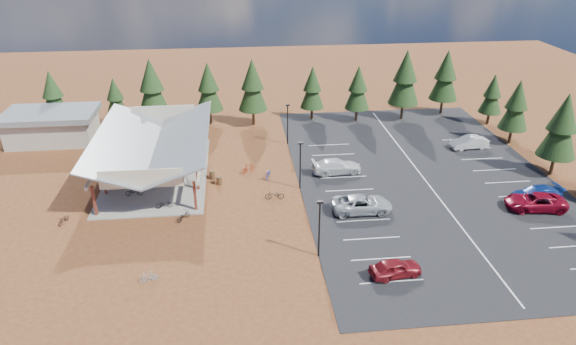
% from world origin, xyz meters
% --- Properties ---
extents(ground, '(140.00, 140.00, 0.00)m').
position_xyz_m(ground, '(0.00, 0.00, 0.00)').
color(ground, '#612919').
rests_on(ground, ground).
extents(asphalt_lot, '(27.00, 44.00, 0.04)m').
position_xyz_m(asphalt_lot, '(18.50, 3.00, 0.02)').
color(asphalt_lot, black).
rests_on(asphalt_lot, ground).
extents(concrete_pad, '(10.60, 18.60, 0.10)m').
position_xyz_m(concrete_pad, '(-10.00, 7.00, 0.05)').
color(concrete_pad, gray).
rests_on(concrete_pad, ground).
extents(bike_pavilion, '(11.65, 19.40, 4.97)m').
position_xyz_m(bike_pavilion, '(-10.00, 7.00, 3.82)').
color(bike_pavilion, maroon).
rests_on(bike_pavilion, concrete_pad).
extents(outbuilding, '(11.00, 7.00, 3.90)m').
position_xyz_m(outbuilding, '(-24.00, 18.00, 2.03)').
color(outbuilding, '#ADA593').
rests_on(outbuilding, ground).
extents(lamp_post_0, '(0.50, 0.25, 5.14)m').
position_xyz_m(lamp_post_0, '(5.00, -10.00, 2.98)').
color(lamp_post_0, black).
rests_on(lamp_post_0, ground).
extents(lamp_post_1, '(0.50, 0.25, 5.14)m').
position_xyz_m(lamp_post_1, '(5.00, 2.00, 2.98)').
color(lamp_post_1, black).
rests_on(lamp_post_1, ground).
extents(lamp_post_2, '(0.50, 0.25, 5.14)m').
position_xyz_m(lamp_post_2, '(5.00, 14.00, 2.98)').
color(lamp_post_2, black).
rests_on(lamp_post_2, ground).
extents(trash_bin_0, '(0.60, 0.60, 0.90)m').
position_xyz_m(trash_bin_0, '(-4.03, 5.27, 0.45)').
color(trash_bin_0, '#4F351C').
rests_on(trash_bin_0, ground).
extents(trash_bin_1, '(0.60, 0.60, 0.90)m').
position_xyz_m(trash_bin_1, '(-3.26, 3.82, 0.45)').
color(trash_bin_1, '#4F351C').
rests_on(trash_bin_1, ground).
extents(pine_0, '(3.37, 3.37, 7.85)m').
position_xyz_m(pine_0, '(-24.67, 22.42, 4.79)').
color(pine_0, '#382314').
rests_on(pine_0, ground).
extents(pine_1, '(2.84, 2.84, 6.62)m').
position_xyz_m(pine_1, '(-16.95, 22.70, 4.04)').
color(pine_1, '#382314').
rests_on(pine_1, ground).
extents(pine_2, '(4.04, 4.04, 9.42)m').
position_xyz_m(pine_2, '(-11.82, 21.06, 5.75)').
color(pine_2, '#382314').
rests_on(pine_2, ground).
extents(pine_3, '(3.62, 3.62, 8.44)m').
position_xyz_m(pine_3, '(-4.67, 22.14, 5.16)').
color(pine_3, '#382314').
rests_on(pine_3, ground).
extents(pine_4, '(3.86, 3.86, 8.99)m').
position_xyz_m(pine_4, '(1.12, 21.18, 5.49)').
color(pine_4, '#382314').
rests_on(pine_4, ground).
extents(pine_5, '(3.23, 3.23, 7.53)m').
position_xyz_m(pine_5, '(9.26, 22.29, 4.59)').
color(pine_5, '#382314').
rests_on(pine_5, ground).
extents(pine_6, '(3.34, 3.34, 7.78)m').
position_xyz_m(pine_6, '(15.26, 21.06, 4.75)').
color(pine_6, '#382314').
rests_on(pine_6, ground).
extents(pine_7, '(4.18, 4.18, 9.74)m').
position_xyz_m(pine_7, '(21.72, 21.13, 5.95)').
color(pine_7, '#382314').
rests_on(pine_7, ground).
extents(pine_8, '(3.94, 3.94, 9.19)m').
position_xyz_m(pine_8, '(28.03, 22.74, 5.61)').
color(pine_8, '#382314').
rests_on(pine_8, ground).
extents(pine_11, '(3.95, 3.95, 9.19)m').
position_xyz_m(pine_11, '(32.58, 2.39, 5.61)').
color(pine_11, '#382314').
rests_on(pine_11, ground).
extents(pine_12, '(3.47, 3.47, 8.09)m').
position_xyz_m(pine_12, '(32.45, 11.30, 4.94)').
color(pine_12, '#382314').
rests_on(pine_12, ground).
extents(pine_13, '(2.98, 2.98, 6.95)m').
position_xyz_m(pine_13, '(32.81, 18.05, 4.24)').
color(pine_13, '#382314').
rests_on(pine_13, ground).
extents(bike_0, '(1.71, 0.69, 0.88)m').
position_xyz_m(bike_0, '(-11.69, 2.04, 0.54)').
color(bike_0, black).
rests_on(bike_0, concrete_pad).
extents(bike_1, '(1.86, 0.63, 1.10)m').
position_xyz_m(bike_1, '(-12.82, 5.66, 0.65)').
color(bike_1, gray).
rests_on(bike_1, concrete_pad).
extents(bike_2, '(1.87, 1.07, 0.93)m').
position_xyz_m(bike_2, '(-12.81, 7.93, 0.57)').
color(bike_2, '#222B9D').
rests_on(bike_2, concrete_pad).
extents(bike_3, '(1.88, 0.62, 1.11)m').
position_xyz_m(bike_3, '(-12.01, 11.85, 0.66)').
color(bike_3, maroon).
rests_on(bike_3, concrete_pad).
extents(bike_4, '(1.67, 0.83, 0.84)m').
position_xyz_m(bike_4, '(-8.45, -0.80, 0.52)').
color(bike_4, black).
rests_on(bike_4, concrete_pad).
extents(bike_5, '(1.58, 0.62, 0.92)m').
position_xyz_m(bike_5, '(-6.80, 3.64, 0.56)').
color(bike_5, gray).
rests_on(bike_5, concrete_pad).
extents(bike_6, '(1.81, 0.84, 0.92)m').
position_xyz_m(bike_6, '(-9.26, 8.76, 0.56)').
color(bike_6, navy).
rests_on(bike_6, concrete_pad).
extents(bike_7, '(1.84, 0.90, 1.06)m').
position_xyz_m(bike_7, '(-8.48, 14.35, 0.63)').
color(bike_7, maroon).
rests_on(bike_7, concrete_pad).
extents(bike_8, '(0.99, 1.63, 0.81)m').
position_xyz_m(bike_8, '(-17.27, -2.53, 0.40)').
color(bike_8, black).
rests_on(bike_8, ground).
extents(bike_12, '(1.46, 1.69, 0.88)m').
position_xyz_m(bike_12, '(-6.46, -3.09, 0.44)').
color(bike_12, black).
rests_on(bike_12, ground).
extents(bike_13, '(1.54, 0.76, 0.89)m').
position_xyz_m(bike_13, '(-8.38, -11.95, 0.45)').
color(bike_13, '#9EA2A6').
rests_on(bike_13, ground).
extents(bike_14, '(1.08, 1.93, 0.96)m').
position_xyz_m(bike_14, '(1.94, 4.75, 0.48)').
color(bike_14, navy).
rests_on(bike_14, ground).
extents(bike_15, '(1.77, 1.49, 1.10)m').
position_xyz_m(bike_15, '(-0.14, 6.32, 0.55)').
color(bike_15, '#982D11').
rests_on(bike_15, ground).
extents(bike_16, '(1.89, 0.75, 0.98)m').
position_xyz_m(bike_16, '(2.21, -0.05, 0.49)').
color(bike_16, black).
rests_on(bike_16, ground).
extents(car_0, '(4.29, 2.25, 1.39)m').
position_xyz_m(car_0, '(10.46, -13.27, 0.74)').
color(car_0, maroon).
rests_on(car_0, asphalt_lot).
extents(car_2, '(5.77, 2.72, 1.60)m').
position_xyz_m(car_2, '(10.19, -3.35, 0.84)').
color(car_2, '#A8ACB0').
rests_on(car_2, asphalt_lot).
extents(car_3, '(5.54, 2.60, 1.56)m').
position_xyz_m(car_3, '(9.42, 5.16, 0.82)').
color(car_3, silver).
rests_on(car_3, asphalt_lot).
extents(car_6, '(5.88, 3.31, 1.55)m').
position_xyz_m(car_6, '(26.72, -4.64, 0.82)').
color(car_6, maroon).
rests_on(car_6, asphalt_lot).
extents(car_7, '(5.26, 2.53, 1.48)m').
position_xyz_m(car_7, '(27.67, -3.13, 0.78)').
color(car_7, navy).
rests_on(car_7, asphalt_lot).
extents(car_9, '(4.69, 1.97, 1.51)m').
position_xyz_m(car_9, '(26.68, 10.19, 0.79)').
color(car_9, silver).
rests_on(car_9, asphalt_lot).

